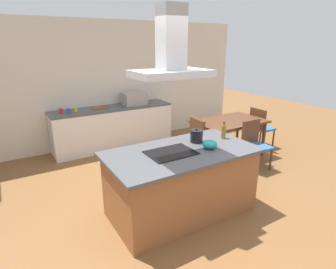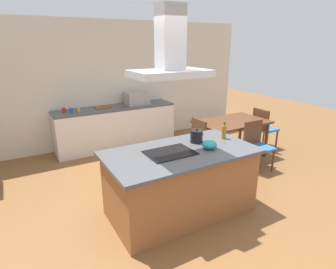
{
  "view_description": "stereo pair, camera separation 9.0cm",
  "coord_description": "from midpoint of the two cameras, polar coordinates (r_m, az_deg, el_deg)",
  "views": [
    {
      "loc": [
        -1.89,
        -2.77,
        2.23
      ],
      "look_at": [
        0.03,
        0.4,
        1.0
      ],
      "focal_mm": 29.71,
      "sensor_mm": 36.0,
      "label": 1
    },
    {
      "loc": [
        -1.81,
        -2.81,
        2.23
      ],
      "look_at": [
        0.03,
        0.4,
        1.0
      ],
      "focal_mm": 29.71,
      "sensor_mm": 36.0,
      "label": 2
    }
  ],
  "objects": [
    {
      "name": "mixing_bowl",
      "position": [
        3.69,
        9.19,
        -2.07
      ],
      "size": [
        0.2,
        0.2,
        0.11
      ],
      "primitive_type": "ellipsoid",
      "color": "teal",
      "rests_on": "kitchen_island"
    },
    {
      "name": "coffee_mug_red",
      "position": [
        5.93,
        -20.18,
        4.72
      ],
      "size": [
        0.08,
        0.08,
        0.09
      ],
      "primitive_type": "cylinder",
      "color": "red",
      "rests_on": "back_counter"
    },
    {
      "name": "wall_back",
      "position": [
        6.38,
        -12.92,
        9.98
      ],
      "size": [
        7.2,
        0.1,
        2.7
      ],
      "primitive_type": "cube",
      "color": "beige",
      "rests_on": "ground"
    },
    {
      "name": "chair_facing_island",
      "position": [
        5.31,
        18.12,
        -1.51
      ],
      "size": [
        0.42,
        0.42,
        0.89
      ],
      "color": "#2D6BB7",
      "rests_on": "ground"
    },
    {
      "name": "dining_table",
      "position": [
        5.7,
        13.39,
        1.93
      ],
      "size": [
        1.4,
        0.9,
        0.75
      ],
      "color": "#59331E",
      "rests_on": "ground"
    },
    {
      "name": "cooktop",
      "position": [
        3.52,
        1.15,
        -3.75
      ],
      "size": [
        0.6,
        0.44,
        0.01
      ],
      "primitive_type": "cube",
      "color": "black",
      "rests_on": "kitchen_island"
    },
    {
      "name": "chair_at_left_end",
      "position": [
        5.18,
        5.81,
        -1.13
      ],
      "size": [
        0.42,
        0.42,
        0.89
      ],
      "color": "#2D6BB7",
      "rests_on": "ground"
    },
    {
      "name": "tea_kettle",
      "position": [
        3.9,
        6.54,
        -0.34
      ],
      "size": [
        0.23,
        0.17,
        0.2
      ],
      "color": "black",
      "rests_on": "kitchen_island"
    },
    {
      "name": "chair_at_right_end",
      "position": [
        6.38,
        19.33,
        1.66
      ],
      "size": [
        0.42,
        0.42,
        0.89
      ],
      "color": "#2D6BB7",
      "rests_on": "ground"
    },
    {
      "name": "back_counter",
      "position": [
        6.26,
        -10.15,
        1.56
      ],
      "size": [
        2.61,
        0.62,
        0.9
      ],
      "color": "silver",
      "rests_on": "ground"
    },
    {
      "name": "ground",
      "position": [
        5.17,
        -5.96,
        -7.26
      ],
      "size": [
        16.0,
        16.0,
        0.0
      ],
      "primitive_type": "plane",
      "color": "brown"
    },
    {
      "name": "olive_oil_bottle",
      "position": [
        4.1,
        12.05,
        0.54
      ],
      "size": [
        0.07,
        0.07,
        0.24
      ],
      "color": "olive",
      "rests_on": "kitchen_island"
    },
    {
      "name": "coffee_mug_blue",
      "position": [
        5.87,
        -18.81,
        4.73
      ],
      "size": [
        0.08,
        0.08,
        0.09
      ],
      "primitive_type": "cylinder",
      "color": "#2D56B2",
      "rests_on": "back_counter"
    },
    {
      "name": "cutting_board",
      "position": [
        6.12,
        -12.86,
        5.43
      ],
      "size": [
        0.34,
        0.24,
        0.02
      ],
      "primitive_type": "cube",
      "color": "brown",
      "rests_on": "back_counter"
    },
    {
      "name": "countertop_microwave",
      "position": [
        6.31,
        -6.04,
        7.39
      ],
      "size": [
        0.5,
        0.38,
        0.28
      ],
      "primitive_type": "cube",
      "color": "#9E9993",
      "rests_on": "back_counter"
    },
    {
      "name": "coffee_mug_yellow",
      "position": [
        5.9,
        -17.5,
        4.94
      ],
      "size": [
        0.08,
        0.08,
        0.09
      ],
      "primitive_type": "cylinder",
      "color": "gold",
      "rests_on": "back_counter"
    },
    {
      "name": "range_hood",
      "position": [
        3.26,
        1.29,
        16.12
      ],
      "size": [
        0.9,
        0.55,
        0.78
      ],
      "color": "#ADADB2"
    },
    {
      "name": "kitchen_island",
      "position": [
        3.79,
        3.29,
        -9.63
      ],
      "size": [
        1.98,
        1.07,
        0.9
      ],
      "color": "#995B33",
      "rests_on": "ground"
    }
  ]
}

